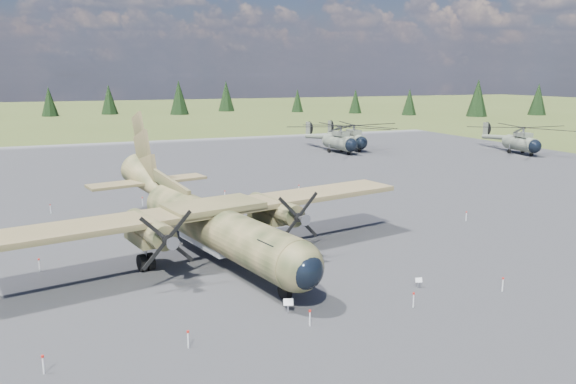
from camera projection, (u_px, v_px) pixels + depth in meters
name	position (u px, v px, depth m)	size (l,w,h in m)	color
ground	(284.00, 243.00, 41.22)	(500.00, 500.00, 0.00)	#485325
apron	(243.00, 212.00, 50.29)	(120.00, 120.00, 0.04)	slate
transport_plane	(207.00, 216.00, 37.72)	(29.38, 26.37, 9.71)	#343D21
helicopter_near	(339.00, 134.00, 88.06)	(18.49, 20.73, 4.30)	slate
helicopter_mid	(353.00, 132.00, 91.26)	(17.57, 20.04, 4.22)	slate
helicopter_far	(521.00, 135.00, 86.76)	(19.12, 20.81, 4.26)	slate
info_placard_left	(288.00, 304.00, 28.91)	(0.55, 0.37, 0.79)	gray
info_placard_right	(419.00, 281.00, 32.38)	(0.43, 0.27, 0.62)	gray
barrier_fence	(279.00, 237.00, 40.87)	(33.12, 29.62, 0.85)	silver
treeline	(279.00, 185.00, 37.79)	(311.20, 307.61, 10.96)	black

